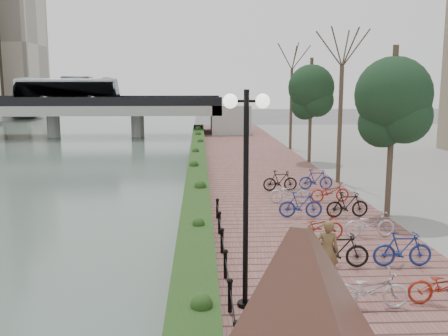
{
  "coord_description": "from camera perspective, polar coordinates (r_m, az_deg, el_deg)",
  "views": [
    {
      "loc": [
        0.76,
        -9.49,
        5.51
      ],
      "look_at": [
        1.79,
        11.73,
        2.0
      ],
      "focal_mm": 40.0,
      "sensor_mm": 36.0,
      "label": 1
    }
  ],
  "objects": [
    {
      "name": "promenade",
      "position": [
        27.69,
        4.01,
        -1.59
      ],
      "size": [
        8.0,
        75.0,
        0.5
      ],
      "primitive_type": "cube",
      "color": "brown",
      "rests_on": "ground"
    },
    {
      "name": "hedge",
      "position": [
        29.87,
        -3.04,
        0.29
      ],
      "size": [
        1.1,
        56.0,
        0.6
      ],
      "primitive_type": "cube",
      "color": "#173814",
      "rests_on": "promenade"
    },
    {
      "name": "chain_fence",
      "position": [
        12.42,
        0.4,
        -12.66
      ],
      "size": [
        0.1,
        14.1,
        0.7
      ],
      "color": "black",
      "rests_on": "promenade"
    },
    {
      "name": "granite_monument",
      "position": [
        7.71,
        8.37,
        -17.37
      ],
      "size": [
        5.46,
        5.46,
        3.06
      ],
      "color": "#4A2820",
      "rests_on": "promenade"
    },
    {
      "name": "lamppost",
      "position": [
        10.92,
        2.54,
        1.7
      ],
      "size": [
        1.02,
        0.32,
        4.94
      ],
      "color": "black",
      "rests_on": "promenade"
    },
    {
      "name": "pedestrian",
      "position": [
        13.24,
        11.71,
        -9.28
      ],
      "size": [
        0.66,
        0.49,
        1.64
      ],
      "primitive_type": "imported",
      "rotation": [
        0.0,
        0.0,
        2.96
      ],
      "color": "brown",
      "rests_on": "promenade"
    },
    {
      "name": "bicycle_parking",
      "position": [
        18.15,
        12.52,
        -5.32
      ],
      "size": [
        2.4,
        14.69,
        1.0
      ],
      "color": "#B8B6BC",
      "rests_on": "promenade"
    },
    {
      "name": "street_trees",
      "position": [
        23.4,
        15.32,
        4.58
      ],
      "size": [
        3.2,
        37.12,
        6.8
      ],
      "color": "#372920",
      "rests_on": "promenade"
    },
    {
      "name": "bridge",
      "position": [
        56.67,
        -18.68,
        6.73
      ],
      "size": [
        36.0,
        10.77,
        6.5
      ],
      "color": "#A4A39F",
      "rests_on": "ground"
    }
  ]
}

